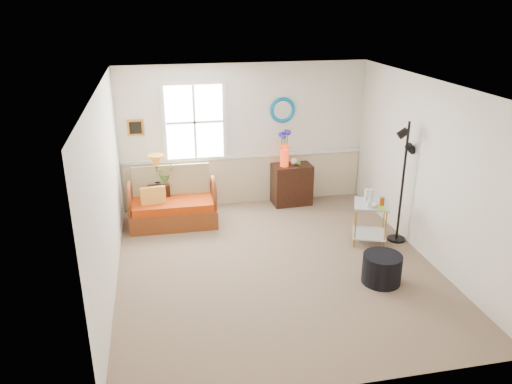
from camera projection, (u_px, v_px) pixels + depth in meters
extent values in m
cube|color=#7E6856|center=(276.00, 265.00, 7.27)|extent=(4.50, 5.00, 0.01)
cube|color=white|center=(279.00, 86.00, 6.33)|extent=(4.50, 5.00, 0.01)
cube|color=beige|center=(245.00, 136.00, 9.08)|extent=(4.50, 0.01, 2.60)
cube|color=beige|center=(343.00, 274.00, 4.51)|extent=(4.50, 0.01, 2.60)
cube|color=beige|center=(107.00, 194.00, 6.38)|extent=(0.01, 5.00, 2.60)
cube|color=beige|center=(428.00, 171.00, 7.21)|extent=(0.01, 5.00, 2.60)
cube|color=tan|center=(245.00, 180.00, 9.37)|extent=(4.46, 0.02, 0.90)
cube|color=silver|center=(245.00, 156.00, 9.19)|extent=(4.46, 0.04, 0.06)
cube|color=orange|center=(135.00, 128.00, 8.61)|extent=(0.28, 0.03, 0.28)
torus|color=#006FA8|center=(283.00, 110.00, 9.03)|extent=(0.47, 0.07, 0.47)
imported|color=#47762B|center=(165.00, 174.00, 8.65)|extent=(0.35, 0.38, 0.28)
cylinder|color=black|center=(382.00, 269.00, 6.77)|extent=(0.62, 0.62, 0.41)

